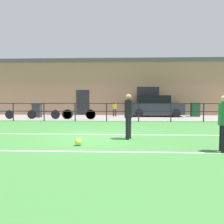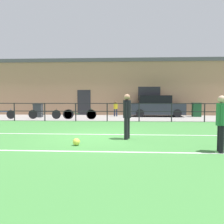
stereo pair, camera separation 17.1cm
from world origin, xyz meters
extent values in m
cube|color=#42843D|center=(0.00, 0.00, -0.02)|extent=(60.00, 44.00, 0.04)
cube|color=white|center=(0.00, 0.68, 0.00)|extent=(36.00, 0.11, 0.00)
cube|color=white|center=(0.00, -2.51, 0.00)|extent=(36.00, 0.11, 0.00)
cube|color=gray|center=(0.00, 8.50, 0.01)|extent=(48.00, 5.00, 0.02)
cylinder|color=black|center=(-6.00, 6.00, 0.57)|extent=(0.07, 0.07, 1.15)
cylinder|color=black|center=(-4.00, 6.00, 0.57)|extent=(0.07, 0.07, 1.15)
cylinder|color=black|center=(-2.00, 6.00, 0.57)|extent=(0.07, 0.07, 1.15)
cylinder|color=black|center=(0.00, 6.00, 0.57)|extent=(0.07, 0.07, 1.15)
cylinder|color=black|center=(2.00, 6.00, 0.57)|extent=(0.07, 0.07, 1.15)
cylinder|color=black|center=(4.00, 6.00, 0.57)|extent=(0.07, 0.07, 1.15)
cylinder|color=black|center=(6.00, 6.00, 0.57)|extent=(0.07, 0.07, 1.15)
cube|color=black|center=(0.00, 6.00, 1.13)|extent=(36.00, 0.04, 0.04)
cube|color=black|center=(0.00, 6.00, 0.63)|extent=(36.00, 0.04, 0.04)
cube|color=#A37A5B|center=(0.00, 12.20, 2.21)|extent=(28.00, 2.40, 4.42)
cube|color=#232328|center=(-2.35, 10.98, 1.05)|extent=(1.10, 0.04, 2.10)
cube|color=#232328|center=(3.04, 10.98, 1.81)|extent=(1.80, 0.04, 1.10)
cube|color=#4C4C51|center=(0.00, 12.20, 4.57)|extent=(28.00, 2.56, 0.30)
cylinder|color=black|center=(1.23, -0.49, 0.39)|extent=(0.14, 0.14, 0.79)
cylinder|color=black|center=(1.29, -0.25, 0.39)|extent=(0.14, 0.14, 0.79)
cylinder|color=black|center=(1.26, -0.37, 1.11)|extent=(0.29, 0.29, 0.65)
sphere|color=#A37556|center=(1.26, -0.37, 1.55)|extent=(0.22, 0.22, 0.22)
cylinder|color=black|center=(1.21, -0.54, 1.09)|extent=(0.10, 0.10, 0.58)
cylinder|color=black|center=(1.31, -0.20, 1.09)|extent=(0.10, 0.10, 0.58)
cylinder|color=black|center=(3.88, -2.47, 0.38)|extent=(0.14, 0.14, 0.76)
cylinder|color=black|center=(3.92, -2.23, 0.38)|extent=(0.14, 0.14, 0.76)
cylinder|color=#237038|center=(3.90, -2.35, 1.07)|extent=(0.28, 0.28, 0.63)
sphere|color=tan|center=(3.90, -2.35, 1.50)|extent=(0.21, 0.21, 0.21)
cylinder|color=#237038|center=(3.87, -2.52, 1.06)|extent=(0.10, 0.10, 0.56)
cylinder|color=#237038|center=(3.92, -2.18, 1.06)|extent=(0.10, 0.10, 0.56)
sphere|color=#E5E04C|center=(-0.36, -1.65, 0.12)|extent=(0.23, 0.23, 0.23)
cylinder|color=#232D4C|center=(0.43, 9.68, 0.30)|extent=(0.10, 0.10, 0.56)
cylinder|color=#232D4C|center=(0.27, 9.74, 0.30)|extent=(0.10, 0.10, 0.56)
cylinder|color=gold|center=(0.35, 9.71, 0.82)|extent=(0.21, 0.21, 0.47)
sphere|color=brown|center=(0.35, 9.71, 1.13)|extent=(0.16, 0.16, 0.16)
cylinder|color=gold|center=(0.47, 9.67, 0.80)|extent=(0.07, 0.07, 0.42)
cylinder|color=gold|center=(0.23, 9.75, 0.80)|extent=(0.07, 0.07, 0.42)
cube|color=#282D38|center=(3.59, 9.93, 0.60)|extent=(4.06, 1.79, 0.83)
cube|color=black|center=(3.38, 9.93, 1.33)|extent=(2.43, 1.50, 0.63)
cylinder|color=black|center=(2.21, 9.07, 0.32)|extent=(0.60, 0.18, 0.60)
cylinder|color=black|center=(4.96, 9.07, 0.32)|extent=(0.60, 0.18, 0.60)
cylinder|color=black|center=(2.21, 10.79, 0.32)|extent=(0.60, 0.18, 0.60)
cylinder|color=black|center=(4.96, 10.79, 0.32)|extent=(0.60, 0.18, 0.60)
cylinder|color=black|center=(-6.78, 7.11, 0.32)|extent=(0.60, 0.04, 0.60)
cylinder|color=#234C99|center=(-6.78, 7.11, 0.59)|extent=(0.03, 0.03, 0.28)
cylinder|color=black|center=(-2.83, 7.20, 0.34)|extent=(0.64, 0.04, 0.64)
cylinder|color=black|center=(-1.16, 7.20, 0.34)|extent=(0.64, 0.04, 0.64)
cube|color=#4C5156|center=(-1.99, 7.20, 0.54)|extent=(1.31, 0.04, 0.04)
cube|color=#4C5156|center=(-2.41, 7.20, 0.44)|extent=(0.82, 0.03, 0.23)
cylinder|color=#4C5156|center=(-2.29, 7.20, 0.64)|extent=(0.03, 0.03, 0.20)
cylinder|color=#4C5156|center=(-1.16, 7.20, 0.61)|extent=(0.03, 0.03, 0.28)
cylinder|color=black|center=(-2.73, 7.20, 0.35)|extent=(0.66, 0.04, 0.66)
cylinder|color=black|center=(-1.20, 7.20, 0.35)|extent=(0.66, 0.04, 0.66)
cube|color=#1E6633|center=(-1.97, 7.20, 0.57)|extent=(1.19, 0.04, 0.04)
cube|color=#1E6633|center=(-2.35, 7.20, 0.46)|extent=(0.74, 0.03, 0.24)
cylinder|color=#1E6633|center=(-2.23, 7.20, 0.67)|extent=(0.03, 0.03, 0.20)
cylinder|color=#1E6633|center=(-1.20, 7.20, 0.64)|extent=(0.03, 0.03, 0.28)
cylinder|color=black|center=(-5.25, 7.20, 0.33)|extent=(0.62, 0.04, 0.62)
cylinder|color=black|center=(-3.61, 7.20, 0.33)|extent=(0.62, 0.04, 0.62)
cube|color=black|center=(-4.43, 7.20, 0.53)|extent=(1.28, 0.04, 0.04)
cube|color=black|center=(-4.84, 7.20, 0.43)|extent=(0.81, 0.03, 0.23)
cylinder|color=black|center=(-4.72, 7.20, 0.63)|extent=(0.03, 0.03, 0.20)
cylinder|color=black|center=(-3.61, 7.20, 0.60)|extent=(0.03, 0.03, 0.28)
cube|color=#194C28|center=(6.53, 9.74, 0.51)|extent=(0.61, 0.51, 0.99)
cube|color=#143D20|center=(6.53, 9.74, 1.05)|extent=(0.64, 0.55, 0.08)
cube|color=#33383D|center=(-5.37, 8.52, 0.48)|extent=(0.60, 0.51, 0.92)
cube|color=#282C30|center=(-5.37, 8.52, 0.98)|extent=(0.64, 0.54, 0.08)
camera|label=1|loc=(1.11, -9.42, 1.58)|focal=39.59mm
camera|label=2|loc=(1.28, -9.41, 1.58)|focal=39.59mm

